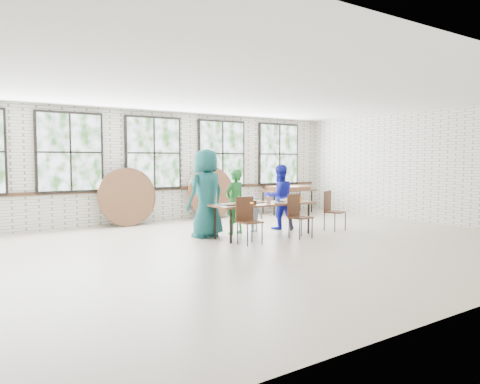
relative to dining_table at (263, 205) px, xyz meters
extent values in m
plane|color=#C2AF9A|center=(-0.95, -0.85, -0.69)|extent=(12.00, 12.00, 0.00)
plane|color=white|center=(-0.95, -0.85, 2.31)|extent=(12.00, 12.00, 0.00)
plane|color=silver|center=(-0.95, 3.65, 0.81)|extent=(12.00, 0.00, 12.00)
plane|color=silver|center=(5.05, -0.85, 0.81)|extent=(0.00, 9.00, 9.00)
cube|color=#422819|center=(-0.95, 3.62, 0.21)|extent=(11.80, 0.05, 0.08)
cube|color=black|center=(-3.15, 3.59, 1.19)|extent=(1.62, 0.05, 1.97)
cube|color=white|center=(-3.15, 3.56, 1.19)|extent=(1.50, 0.01, 1.85)
cube|color=black|center=(-0.95, 3.59, 1.19)|extent=(1.62, 0.05, 1.97)
cube|color=white|center=(-0.95, 3.56, 1.19)|extent=(1.50, 0.01, 1.85)
cube|color=black|center=(1.25, 3.59, 1.19)|extent=(1.62, 0.05, 1.97)
cube|color=white|center=(1.25, 3.56, 1.19)|extent=(1.50, 0.01, 1.85)
cube|color=black|center=(3.45, 3.59, 1.19)|extent=(1.62, 0.05, 1.97)
cube|color=white|center=(3.45, 3.56, 1.19)|extent=(1.50, 0.01, 1.85)
cube|color=brown|center=(0.00, 0.00, 0.03)|extent=(2.44, 0.92, 0.04)
cylinder|color=black|center=(-1.08, -0.30, -0.34)|extent=(0.05, 0.05, 0.70)
cylinder|color=black|center=(-1.08, 0.30, -0.34)|extent=(0.05, 0.05, 0.70)
cylinder|color=black|center=(1.08, -0.30, -0.34)|extent=(0.05, 0.05, 0.70)
cylinder|color=black|center=(1.08, 0.30, -0.34)|extent=(0.05, 0.05, 0.70)
cube|color=#462717|center=(-0.84, -0.62, -0.24)|extent=(0.43, 0.41, 0.03)
cube|color=#462717|center=(-0.83, -0.43, 0.01)|extent=(0.42, 0.04, 0.50)
cylinder|color=black|center=(-1.02, -0.79, -0.47)|extent=(0.02, 0.02, 0.44)
cylinder|color=black|center=(-1.02, -0.45, -0.47)|extent=(0.02, 0.02, 0.44)
cylinder|color=black|center=(-0.66, -0.79, -0.47)|extent=(0.02, 0.02, 0.44)
cylinder|color=black|center=(-0.66, -0.45, -0.47)|extent=(0.02, 0.02, 0.44)
cube|color=#462717|center=(0.50, -0.66, -0.24)|extent=(0.49, 0.47, 0.03)
cube|color=#462717|center=(0.46, -0.47, 0.01)|extent=(0.42, 0.11, 0.50)
cylinder|color=black|center=(0.32, -0.83, -0.47)|extent=(0.02, 0.02, 0.44)
cylinder|color=black|center=(0.32, -0.49, -0.47)|extent=(0.02, 0.02, 0.44)
cylinder|color=black|center=(0.68, -0.83, -0.47)|extent=(0.02, 0.02, 0.44)
cylinder|color=black|center=(0.68, -0.49, -0.47)|extent=(0.02, 0.02, 0.44)
cube|color=#462717|center=(1.90, -0.34, -0.24)|extent=(0.54, 0.53, 0.03)
cube|color=#462717|center=(1.83, -0.17, 0.01)|extent=(0.40, 0.19, 0.50)
cylinder|color=black|center=(1.72, -0.51, -0.47)|extent=(0.02, 0.02, 0.44)
cylinder|color=black|center=(1.72, -0.17, -0.47)|extent=(0.02, 0.02, 0.44)
cylinder|color=black|center=(2.08, -0.51, -0.47)|extent=(0.02, 0.02, 0.44)
cylinder|color=black|center=(2.08, -0.17, -0.47)|extent=(0.02, 0.02, 0.44)
imported|color=#1B5D66|center=(-1.08, 0.65, 0.28)|extent=(1.05, 0.79, 1.93)
imported|color=#1F752E|center=(-0.32, 0.65, 0.05)|extent=(0.60, 0.45, 1.48)
imported|color=#172F49|center=(0.22, 0.65, -0.27)|extent=(0.54, 0.31, 0.83)
imported|color=#1921B5|center=(1.01, 0.65, 0.10)|extent=(0.87, 0.74, 1.57)
cube|color=brown|center=(3.41, 3.09, 0.03)|extent=(1.83, 0.82, 0.04)
cylinder|color=black|center=(2.63, 2.82, -0.34)|extent=(0.04, 0.04, 0.70)
cylinder|color=black|center=(2.63, 3.37, -0.34)|extent=(0.04, 0.04, 0.70)
cylinder|color=black|center=(4.19, 2.82, -0.34)|extent=(0.04, 0.04, 0.70)
cylinder|color=black|center=(4.19, 3.37, -0.34)|extent=(0.04, 0.04, 0.70)
cube|color=black|center=(-0.81, 0.08, 0.06)|extent=(0.44, 0.33, 0.02)
cube|color=black|center=(-0.07, 0.16, 0.06)|extent=(0.44, 0.33, 0.02)
cube|color=black|center=(0.78, 0.13, 0.06)|extent=(0.44, 0.33, 0.02)
cylinder|color=black|center=(-0.39, -0.17, 0.10)|extent=(0.09, 0.09, 0.09)
cube|color=red|center=(0.05, -0.13, 0.11)|extent=(0.06, 0.06, 0.11)
cylinder|color=#1735AF|center=(0.33, -0.12, 0.10)|extent=(0.07, 0.07, 0.10)
cylinder|color=orange|center=(0.95, -0.16, 0.11)|extent=(0.07, 0.07, 0.11)
cylinder|color=white|center=(0.50, -0.26, 0.10)|extent=(0.17, 0.17, 0.10)
ellipsoid|color=white|center=(-0.61, -0.20, 0.08)|extent=(0.11, 0.11, 0.05)
ellipsoid|color=white|center=(0.14, -0.28, 0.08)|extent=(0.11, 0.11, 0.05)
cylinder|color=brown|center=(3.41, 3.09, 0.07)|extent=(1.50, 1.50, 0.04)
cylinder|color=brown|center=(3.41, 3.09, 0.12)|extent=(1.50, 1.50, 0.04)
cylinder|color=brown|center=(3.41, 3.09, 0.16)|extent=(1.50, 1.50, 0.04)
cylinder|color=brown|center=(-1.75, 3.42, 0.05)|extent=(1.50, 0.24, 1.49)
cylinder|color=brown|center=(-1.85, 3.32, 0.05)|extent=(1.50, 0.34, 1.48)
cylinder|color=brown|center=(0.78, 3.42, 0.05)|extent=(1.50, 0.21, 1.50)
cylinder|color=brown|center=(0.70, 3.32, 0.05)|extent=(1.50, 0.32, 1.48)
camera|label=1|loc=(-6.36, -8.08, 1.02)|focal=35.00mm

